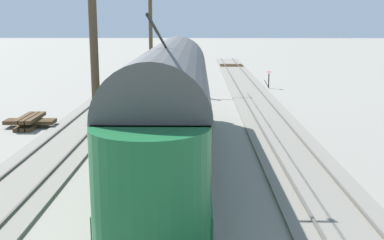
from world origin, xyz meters
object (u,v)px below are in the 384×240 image
catenary_pole_foreground (152,39)px  catenary_pole_mid_near (97,63)px  vintage_streetcar (171,101)px  switch_stand (269,79)px  spare_tie_stack (30,121)px

catenary_pole_foreground → catenary_pole_mid_near: same height
vintage_streetcar → switch_stand: vintage_streetcar is taller
catenary_pole_mid_near → spare_tie_stack: 8.74m
vintage_streetcar → catenary_pole_mid_near: (2.44, 0.83, 1.45)m
catenary_pole_mid_near → spare_tie_stack: size_ratio=2.96×
catenary_pole_mid_near → switch_stand: size_ratio=5.76×
switch_stand → spare_tie_stack: switch_stand is taller
catenary_pole_foreground → catenary_pole_mid_near: size_ratio=1.00×
vintage_streetcar → spare_tie_stack: (7.18, -5.66, -1.99)m
spare_tie_stack → switch_stand: bearing=-134.8°
vintage_streetcar → catenary_pole_foreground: (2.44, -18.68, 1.45)m
switch_stand → spare_tie_stack: 19.18m
spare_tie_stack → catenary_pole_mid_near: bearing=126.1°
catenary_pole_foreground → spare_tie_stack: (4.74, 13.02, -3.44)m
vintage_streetcar → catenary_pole_mid_near: bearing=18.7°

